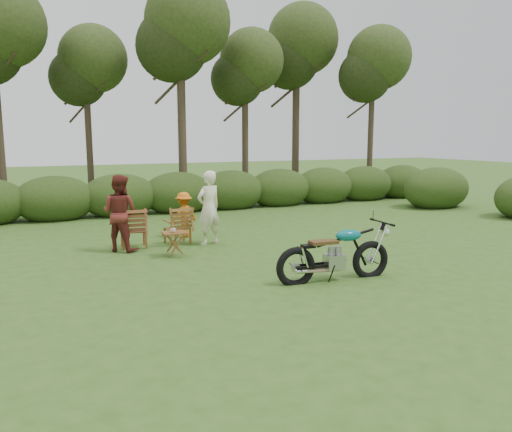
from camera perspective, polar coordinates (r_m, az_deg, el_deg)
name	(u,v)px	position (r m, az deg, el deg)	size (l,w,h in m)	color
ground	(314,275)	(9.58, 6.62, -6.76)	(80.00, 80.00, 0.00)	#2F4E1A
tree_line	(184,102)	(18.40, -8.28, 12.76)	(22.52, 11.62, 8.14)	#33251B
motorcycle	(334,280)	(9.34, 8.86, -7.22)	(2.14, 0.82, 1.22)	#0EB2B6
lawn_chair_right	(178,244)	(12.42, -8.94, -3.13)	(0.63, 0.63, 0.92)	brown
lawn_chair_left	(134,247)	(12.19, -13.75, -3.51)	(0.65, 0.65, 0.95)	#5A3316
side_table	(175,244)	(11.07, -9.29, -3.20)	(0.53, 0.44, 0.54)	brown
cup	(173,230)	(10.95, -9.47, -1.62)	(0.12, 0.12, 0.10)	beige
adult_a	(209,244)	(12.25, -5.35, -3.23)	(0.65, 0.43, 1.80)	#F3EBC8
adult_b	(122,251)	(11.93, -15.12, -3.84)	(0.85, 0.66, 1.75)	maroon
child	(184,237)	(13.16, -8.18, -2.42)	(0.77, 0.44, 1.18)	orange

